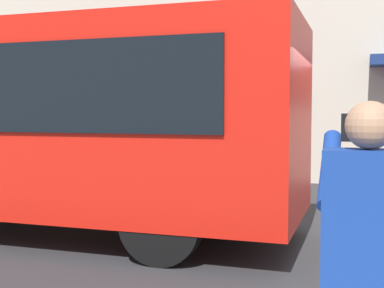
{
  "coord_description": "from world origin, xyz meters",
  "views": [
    {
      "loc": [
        -1.16,
        6.96,
        1.8
      ],
      "look_at": [
        0.99,
        0.39,
        1.37
      ],
      "focal_mm": 48.73,
      "sensor_mm": 36.0,
      "label": 1
    }
  ],
  "objects": [
    {
      "name": "ground_plane",
      "position": [
        0.0,
        0.0,
        0.0
      ],
      "size": [
        60.0,
        60.0,
        0.0
      ],
      "primitive_type": "plane",
      "color": "#2B2B2D"
    },
    {
      "name": "red_bus",
      "position": [
        4.09,
        0.24,
        1.68
      ],
      "size": [
        9.05,
        2.54,
        3.08
      ],
      "color": "red",
      "rests_on": "ground_plane"
    },
    {
      "name": "pedestrian_photographer",
      "position": [
        -1.19,
        4.48,
        1.14
      ],
      "size": [
        0.53,
        0.52,
        1.7
      ],
      "color": "#4C4238",
      "rests_on": "sidewalk_curb"
    }
  ]
}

